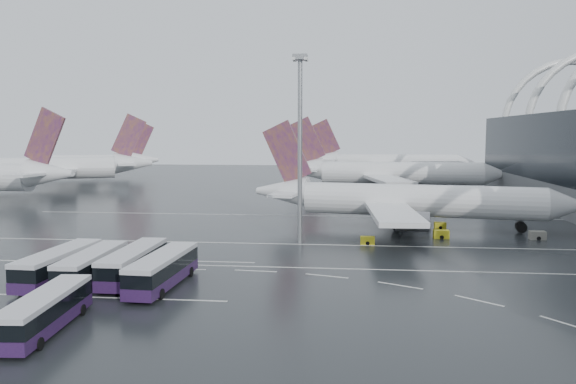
# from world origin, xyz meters

# --- Properties ---
(ground) EXTENTS (420.00, 420.00, 0.00)m
(ground) POSITION_xyz_m (0.00, 0.00, 0.00)
(ground) COLOR black
(ground) RESTS_ON ground
(lane_marking_near) EXTENTS (120.00, 0.25, 0.01)m
(lane_marking_near) POSITION_xyz_m (0.00, -2.00, 0.01)
(lane_marking_near) COLOR white
(lane_marking_near) RESTS_ON ground
(lane_marking_mid) EXTENTS (120.00, 0.25, 0.01)m
(lane_marking_mid) POSITION_xyz_m (0.00, 12.00, 0.01)
(lane_marking_mid) COLOR white
(lane_marking_mid) RESTS_ON ground
(lane_marking_far) EXTENTS (120.00, 0.25, 0.01)m
(lane_marking_far) POSITION_xyz_m (0.00, 40.00, 0.01)
(lane_marking_far) COLOR white
(lane_marking_far) RESTS_ON ground
(bus_bay_line_south) EXTENTS (28.00, 0.25, 0.01)m
(bus_bay_line_south) POSITION_xyz_m (-24.00, -16.00, 0.01)
(bus_bay_line_south) COLOR white
(bus_bay_line_south) RESTS_ON ground
(bus_bay_line_north) EXTENTS (28.00, 0.25, 0.01)m
(bus_bay_line_north) POSITION_xyz_m (-24.00, 0.00, 0.01)
(bus_bay_line_north) COLOR white
(bus_bay_line_north) RESTS_ON ground
(airliner_main) EXTENTS (53.48, 46.37, 18.13)m
(airliner_main) POSITION_xyz_m (10.77, 27.45, 4.54)
(airliner_main) COLOR white
(airliner_main) RESTS_ON ground
(airliner_gate_b) EXTENTS (58.41, 52.63, 20.32)m
(airliner_gate_b) POSITION_xyz_m (12.58, 83.62, 5.09)
(airliner_gate_b) COLOR white
(airliner_gate_b) RESTS_ON ground
(airliner_gate_c) EXTENTS (58.54, 54.16, 20.91)m
(airliner_gate_c) POSITION_xyz_m (15.80, 132.88, 5.23)
(airliner_gate_c) COLOR white
(airliner_gate_c) RESTS_ON ground
(jet_remote_mid) EXTENTS (47.92, 39.12, 21.78)m
(jet_remote_mid) POSITION_xyz_m (-80.03, 90.44, 5.62)
(jet_remote_mid) COLOR white
(jet_remote_mid) RESTS_ON ground
(jet_remote_far) EXTENTS (46.29, 37.52, 20.26)m
(jet_remote_far) POSITION_xyz_m (-87.96, 124.63, 5.23)
(jet_remote_far) COLOR white
(jet_remote_far) RESTS_ON ground
(bus_row_near_a) EXTENTS (3.68, 13.74, 3.35)m
(bus_row_near_a) POSITION_xyz_m (-29.48, -10.62, 1.84)
(bus_row_near_a) COLOR #26123A
(bus_row_near_a) RESTS_ON ground
(bus_row_near_b) EXTENTS (3.35, 13.18, 3.23)m
(bus_row_near_b) POSITION_xyz_m (-25.82, -10.54, 1.78)
(bus_row_near_b) COLOR #26123A
(bus_row_near_b) RESTS_ON ground
(bus_row_near_c) EXTENTS (3.30, 13.59, 3.34)m
(bus_row_near_c) POSITION_xyz_m (-21.79, -9.13, 1.84)
(bus_row_near_c) COLOR #26123A
(bus_row_near_c) RESTS_ON ground
(bus_row_near_d) EXTENTS (3.78, 13.82, 3.37)m
(bus_row_near_d) POSITION_xyz_m (-17.69, -11.58, 1.85)
(bus_row_near_d) COLOR #26123A
(bus_row_near_d) RESTS_ON ground
(bus_row_far_b) EXTENTS (3.71, 12.61, 3.06)m
(bus_row_far_b) POSITION_xyz_m (-22.81, -25.33, 1.68)
(bus_row_far_b) COLOR #26123A
(bus_row_far_b) RESTS_ON ground
(floodlight_mast) EXTENTS (2.05, 2.05, 26.76)m
(floodlight_mast) POSITION_xyz_m (-5.49, 12.84, 16.83)
(floodlight_mast) COLOR gray
(floodlight_mast) RESTS_ON ground
(gse_cart_belly_a) EXTENTS (2.29, 1.35, 1.25)m
(gse_cart_belly_a) POSITION_xyz_m (15.48, 18.76, 0.62)
(gse_cart_belly_a) COLOR gold
(gse_cart_belly_a) RESTS_ON ground
(gse_cart_belly_c) EXTENTS (2.02, 1.19, 1.10)m
(gse_cart_belly_c) POSITION_xyz_m (4.23, 13.10, 0.55)
(gse_cart_belly_c) COLOR gold
(gse_cart_belly_c) RESTS_ON ground
(gse_cart_belly_d) EXTENTS (2.29, 1.36, 1.25)m
(gse_cart_belly_d) POSITION_xyz_m (29.67, 19.31, 0.63)
(gse_cart_belly_d) COLOR slate
(gse_cart_belly_d) RESTS_ON ground
(gse_cart_belly_e) EXTENTS (1.90, 1.12, 1.04)m
(gse_cart_belly_e) POSITION_xyz_m (16.82, 27.90, 0.52)
(gse_cart_belly_e) COLOR gold
(gse_cart_belly_e) RESTS_ON ground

